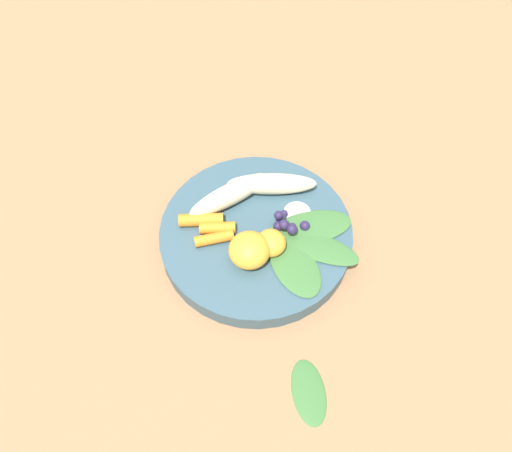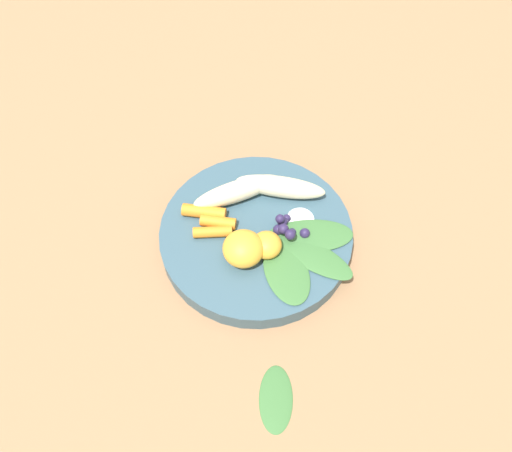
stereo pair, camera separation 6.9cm
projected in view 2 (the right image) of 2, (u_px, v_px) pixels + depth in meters
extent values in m
plane|color=#99704C|center=(256.00, 241.00, 0.73)|extent=(2.40, 2.40, 0.00)
cylinder|color=#385666|center=(256.00, 235.00, 0.71)|extent=(0.27, 0.27, 0.03)
ellipsoid|color=beige|center=(237.00, 191.00, 0.72)|extent=(0.13, 0.09, 0.03)
ellipsoid|color=beige|center=(280.00, 187.00, 0.73)|extent=(0.13, 0.03, 0.03)
ellipsoid|color=#F4A833|center=(267.00, 245.00, 0.67)|extent=(0.04, 0.04, 0.03)
ellipsoid|color=#F4A833|center=(243.00, 249.00, 0.66)|extent=(0.06, 0.06, 0.04)
cylinder|color=orange|center=(204.00, 212.00, 0.71)|extent=(0.06, 0.02, 0.02)
cylinder|color=orange|center=(218.00, 222.00, 0.70)|extent=(0.05, 0.02, 0.02)
cylinder|color=orange|center=(213.00, 232.00, 0.69)|extent=(0.06, 0.03, 0.02)
sphere|color=#2D234C|center=(287.00, 218.00, 0.71)|extent=(0.01, 0.01, 0.01)
sphere|color=#2D234C|center=(283.00, 222.00, 0.70)|extent=(0.01, 0.01, 0.01)
sphere|color=#2D234C|center=(305.00, 231.00, 0.69)|extent=(0.01, 0.01, 0.01)
sphere|color=#2D234C|center=(278.00, 232.00, 0.69)|extent=(0.01, 0.01, 0.01)
sphere|color=#2D234C|center=(282.00, 222.00, 0.70)|extent=(0.01, 0.01, 0.01)
sphere|color=#2D234C|center=(280.00, 219.00, 0.69)|extent=(0.01, 0.01, 0.01)
sphere|color=#2D234C|center=(292.00, 233.00, 0.69)|extent=(0.01, 0.01, 0.01)
sphere|color=#2D234C|center=(290.00, 235.00, 0.68)|extent=(0.01, 0.01, 0.01)
sphere|color=#2D234C|center=(283.00, 229.00, 0.68)|extent=(0.01, 0.01, 0.01)
cylinder|color=white|center=(300.00, 219.00, 0.71)|extent=(0.04, 0.04, 0.00)
ellipsoid|color=#3D7038|center=(286.00, 271.00, 0.66)|extent=(0.09, 0.12, 0.01)
ellipsoid|color=#3D7038|center=(309.00, 254.00, 0.68)|extent=(0.14, 0.09, 0.01)
ellipsoid|color=#3D7038|center=(310.00, 235.00, 0.70)|extent=(0.13, 0.08, 0.01)
ellipsoid|color=#3D7038|center=(276.00, 398.00, 0.60)|extent=(0.05, 0.09, 0.01)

